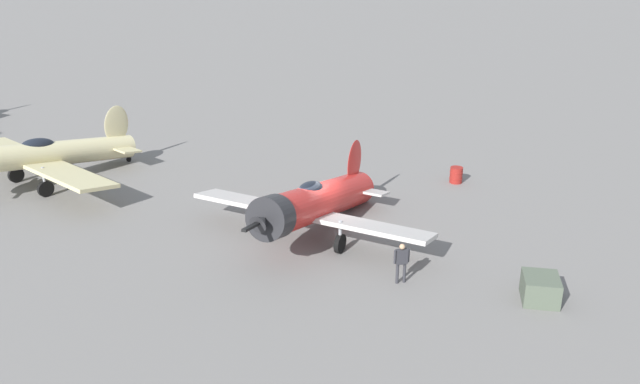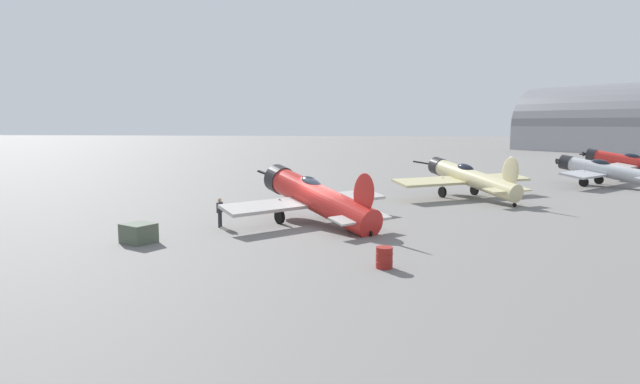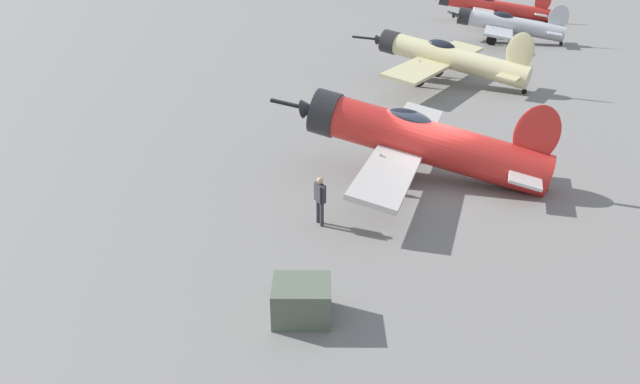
{
  "view_description": "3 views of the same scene",
  "coord_description": "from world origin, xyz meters",
  "px_view_note": "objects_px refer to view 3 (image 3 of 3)",
  "views": [
    {
      "loc": [
        -8.16,
        -24.39,
        11.87
      ],
      "look_at": [
        -0.0,
        0.0,
        1.8
      ],
      "focal_mm": 36.57,
      "sensor_mm": 36.0,
      "label": 1
    },
    {
      "loc": [
        28.49,
        3.05,
        5.57
      ],
      "look_at": [
        -0.0,
        0.0,
        1.8
      ],
      "focal_mm": 29.49,
      "sensor_mm": 36.0,
      "label": 2
    },
    {
      "loc": [
        16.1,
        -13.17,
        8.52
      ],
      "look_at": [
        1.36,
        -5.28,
        1.1
      ],
      "focal_mm": 33.57,
      "sensor_mm": 36.0,
      "label": 3
    }
  ],
  "objects_px": {
    "airplane_mid_apron": "(446,57)",
    "airplane_outer_stand": "(490,6)",
    "ground_crew_mechanic": "(320,196)",
    "airplane_far_line": "(506,24)",
    "equipment_crate": "(302,300)",
    "airplane_foreground": "(418,140)"
  },
  "relations": [
    {
      "from": "airplane_mid_apron",
      "to": "ground_crew_mechanic",
      "type": "distance_m",
      "value": 19.82
    },
    {
      "from": "airplane_outer_stand",
      "to": "ground_crew_mechanic",
      "type": "bearing_deg",
      "value": 79.16
    },
    {
      "from": "airplane_foreground",
      "to": "airplane_mid_apron",
      "type": "xyz_separation_m",
      "value": [
        -11.01,
        10.24,
        0.09
      ]
    },
    {
      "from": "airplane_outer_stand",
      "to": "ground_crew_mechanic",
      "type": "xyz_separation_m",
      "value": [
        31.13,
        -35.59,
        -0.44
      ]
    },
    {
      "from": "airplane_far_line",
      "to": "equipment_crate",
      "type": "bearing_deg",
      "value": 84.18
    },
    {
      "from": "airplane_mid_apron",
      "to": "airplane_far_line",
      "type": "xyz_separation_m",
      "value": [
        -8.72,
        13.12,
        -0.12
      ]
    },
    {
      "from": "airplane_mid_apron",
      "to": "airplane_outer_stand",
      "type": "height_order",
      "value": "airplane_mid_apron"
    },
    {
      "from": "airplane_mid_apron",
      "to": "equipment_crate",
      "type": "xyz_separation_m",
      "value": [
        16.8,
        -17.87,
        -1.1
      ]
    },
    {
      "from": "airplane_outer_stand",
      "to": "equipment_crate",
      "type": "bearing_deg",
      "value": 80.6
    },
    {
      "from": "airplane_mid_apron",
      "to": "airplane_outer_stand",
      "type": "xyz_separation_m",
      "value": [
        -18.42,
        20.4,
        -0.15
      ]
    },
    {
      "from": "ground_crew_mechanic",
      "to": "equipment_crate",
      "type": "xyz_separation_m",
      "value": [
        4.09,
        -2.68,
        -0.5
      ]
    },
    {
      "from": "airplane_far_line",
      "to": "airplane_foreground",
      "type": "bearing_deg",
      "value": 84.89
    },
    {
      "from": "airplane_foreground",
      "to": "equipment_crate",
      "type": "height_order",
      "value": "airplane_foreground"
    },
    {
      "from": "equipment_crate",
      "to": "airplane_outer_stand",
      "type": "bearing_deg",
      "value": 132.62
    },
    {
      "from": "airplane_mid_apron",
      "to": "airplane_foreground",
      "type": "bearing_deg",
      "value": 106.32
    },
    {
      "from": "equipment_crate",
      "to": "ground_crew_mechanic",
      "type": "bearing_deg",
      "value": 146.78
    },
    {
      "from": "airplane_outer_stand",
      "to": "ground_crew_mechanic",
      "type": "height_order",
      "value": "airplane_outer_stand"
    },
    {
      "from": "airplane_foreground",
      "to": "airplane_mid_apron",
      "type": "height_order",
      "value": "airplane_mid_apron"
    },
    {
      "from": "airplane_foreground",
      "to": "airplane_outer_stand",
      "type": "relative_size",
      "value": 0.76
    },
    {
      "from": "ground_crew_mechanic",
      "to": "airplane_outer_stand",
      "type": "bearing_deg",
      "value": -136.08
    },
    {
      "from": "airplane_mid_apron",
      "to": "equipment_crate",
      "type": "bearing_deg",
      "value": 102.48
    },
    {
      "from": "airplane_foreground",
      "to": "airplane_mid_apron",
      "type": "relative_size",
      "value": 0.82
    }
  ]
}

